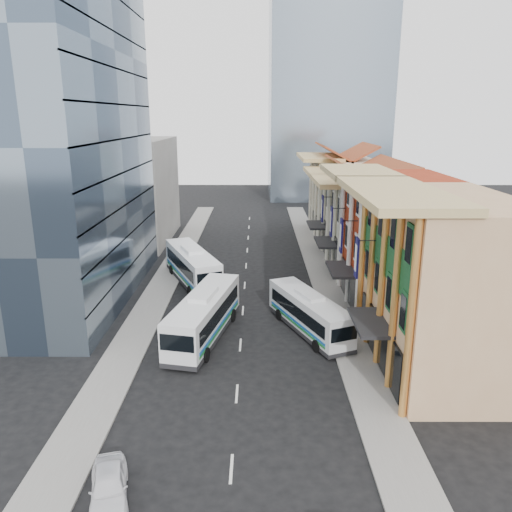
{
  "coord_description": "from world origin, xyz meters",
  "views": [
    {
      "loc": [
        1.28,
        -27.12,
        17.05
      ],
      "look_at": [
        1.19,
        18.47,
        4.17
      ],
      "focal_mm": 35.0,
      "sensor_mm": 36.0,
      "label": 1
    }
  ],
  "objects_px": {
    "shophouse_tan": "(444,284)",
    "office_tower": "(55,139)",
    "bus_right": "(309,312)",
    "sedan_left": "(109,486)",
    "bus_left_far": "(192,265)",
    "bus_left_near": "(204,315)"
  },
  "relations": [
    {
      "from": "office_tower",
      "to": "bus_right",
      "type": "relative_size",
      "value": 2.85
    },
    {
      "from": "office_tower",
      "to": "sedan_left",
      "type": "distance_m",
      "value": 32.69
    },
    {
      "from": "shophouse_tan",
      "to": "bus_left_near",
      "type": "bearing_deg",
      "value": 165.46
    },
    {
      "from": "office_tower",
      "to": "bus_right",
      "type": "distance_m",
      "value": 27.51
    },
    {
      "from": "bus_left_far",
      "to": "bus_right",
      "type": "relative_size",
      "value": 1.15
    },
    {
      "from": "bus_right",
      "to": "sedan_left",
      "type": "bearing_deg",
      "value": -143.29
    },
    {
      "from": "shophouse_tan",
      "to": "bus_right",
      "type": "xyz_separation_m",
      "value": [
        -8.5,
        5.45,
        -4.31
      ]
    },
    {
      "from": "shophouse_tan",
      "to": "bus_left_near",
      "type": "height_order",
      "value": "shophouse_tan"
    },
    {
      "from": "office_tower",
      "to": "sedan_left",
      "type": "xyz_separation_m",
      "value": [
        11.5,
        -27.06,
        -14.29
      ]
    },
    {
      "from": "bus_right",
      "to": "sedan_left",
      "type": "relative_size",
      "value": 2.51
    },
    {
      "from": "shophouse_tan",
      "to": "sedan_left",
      "type": "relative_size",
      "value": 3.34
    },
    {
      "from": "shophouse_tan",
      "to": "office_tower",
      "type": "height_order",
      "value": "office_tower"
    },
    {
      "from": "shophouse_tan",
      "to": "bus_left_far",
      "type": "height_order",
      "value": "shophouse_tan"
    },
    {
      "from": "office_tower",
      "to": "bus_left_near",
      "type": "distance_m",
      "value": 21.52
    },
    {
      "from": "bus_right",
      "to": "sedan_left",
      "type": "distance_m",
      "value": 21.55
    },
    {
      "from": "office_tower",
      "to": "bus_left_near",
      "type": "relative_size",
      "value": 2.5
    },
    {
      "from": "bus_left_far",
      "to": "office_tower",
      "type": "bearing_deg",
      "value": 175.11
    },
    {
      "from": "shophouse_tan",
      "to": "office_tower",
      "type": "distance_m",
      "value": 35.19
    },
    {
      "from": "shophouse_tan",
      "to": "bus_left_far",
      "type": "xyz_separation_m",
      "value": [
        -19.5,
        17.75,
        -4.05
      ]
    },
    {
      "from": "office_tower",
      "to": "bus_left_far",
      "type": "xyz_separation_m",
      "value": [
        11.5,
        3.75,
        -13.05
      ]
    },
    {
      "from": "shophouse_tan",
      "to": "bus_right",
      "type": "bearing_deg",
      "value": 147.35
    },
    {
      "from": "bus_right",
      "to": "sedan_left",
      "type": "height_order",
      "value": "bus_right"
    }
  ]
}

